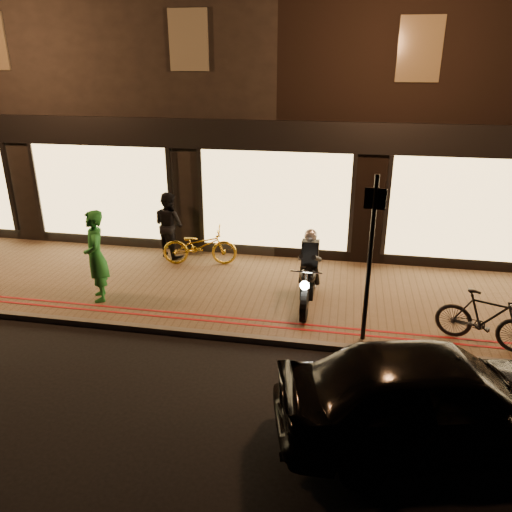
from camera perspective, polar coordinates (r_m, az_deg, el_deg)
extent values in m
plane|color=black|center=(9.24, -1.68, -9.83)|extent=(90.00, 90.00, 0.00)
cube|color=brown|center=(10.94, 0.53, -4.16)|extent=(50.00, 4.00, 0.12)
cube|color=#59544C|center=(9.25, -1.62, -9.35)|extent=(50.00, 0.14, 0.12)
cube|color=maroon|center=(9.56, -1.11, -7.81)|extent=(50.00, 0.06, 0.01)
cube|color=maroon|center=(9.73, -0.88, -7.24)|extent=(50.00, 0.06, 0.01)
cube|color=black|center=(18.39, -15.07, 19.21)|extent=(12.00, 10.00, 8.50)
cube|color=black|center=(17.24, 26.31, 17.68)|extent=(12.00, 10.00, 8.50)
cube|color=black|center=(11.88, 2.27, 13.56)|extent=(48.00, 0.12, 0.70)
cube|color=#FFD37F|center=(13.57, -17.13, 7.01)|extent=(3.60, 0.06, 2.38)
cube|color=#FFD37F|center=(12.19, 2.16, 6.37)|extent=(3.60, 0.06, 2.38)
cube|color=#FFD37F|center=(12.39, 23.28, 4.84)|extent=(3.60, 0.06, 2.38)
cube|color=#3F331E|center=(12.22, -7.72, 23.26)|extent=(0.90, 0.06, 1.30)
cube|color=#3F331E|center=(11.71, 18.22, 21.54)|extent=(0.90, 0.06, 1.30)
cylinder|color=black|center=(9.60, 5.54, -5.64)|extent=(0.13, 0.64, 0.64)
cylinder|color=black|center=(10.76, 6.27, -2.51)|extent=(0.13, 0.64, 0.64)
cylinder|color=silver|center=(9.60, 5.54, -5.64)|extent=(0.14, 0.14, 0.14)
cylinder|color=silver|center=(10.76, 6.27, -2.51)|extent=(0.14, 0.14, 0.14)
cube|color=black|center=(10.19, 5.97, -3.46)|extent=(0.27, 0.70, 0.30)
ellipsoid|color=black|center=(9.94, 5.96, -2.21)|extent=(0.33, 0.51, 0.29)
cube|color=black|center=(10.34, 6.20, -1.26)|extent=(0.23, 0.55, 0.09)
cylinder|color=silver|center=(9.46, 5.77, -1.84)|extent=(0.60, 0.04, 0.03)
cylinder|color=silver|center=(9.51, 5.63, -3.90)|extent=(0.05, 0.33, 0.71)
sphere|color=white|center=(9.31, 5.58, -3.38)|extent=(0.17, 0.17, 0.17)
cylinder|color=silver|center=(10.64, 6.83, -3.08)|extent=(0.08, 0.55, 0.07)
cube|color=black|center=(10.09, 6.21, 0.29)|extent=(0.34, 0.22, 0.55)
sphere|color=silver|center=(9.89, 6.27, 2.37)|extent=(0.26, 0.26, 0.26)
cylinder|color=black|center=(9.79, 5.11, -0.15)|extent=(0.17, 0.61, 0.34)
cylinder|color=black|center=(9.77, 6.97, -0.29)|extent=(0.18, 0.61, 0.34)
cylinder|color=black|center=(10.23, 5.31, -2.08)|extent=(0.19, 0.29, 0.46)
cylinder|color=black|center=(10.21, 6.87, -2.20)|extent=(0.20, 0.29, 0.46)
cylinder|color=black|center=(8.66, 12.85, -0.63)|extent=(0.09, 0.09, 3.00)
cube|color=black|center=(8.32, 13.48, 6.40)|extent=(0.35, 0.07, 0.35)
imported|color=gold|center=(12.16, -6.45, 1.16)|extent=(1.87, 0.92, 0.94)
imported|color=black|center=(9.58, 24.74, -6.56)|extent=(1.72, 1.03, 1.00)
imported|color=#207A30|center=(10.66, -17.83, -0.01)|extent=(0.74, 0.83, 1.92)
imported|color=black|center=(12.67, -9.92, 3.54)|extent=(1.01, 0.94, 1.66)
imported|color=black|center=(7.16, 19.89, -14.89)|extent=(4.47, 2.65, 1.43)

